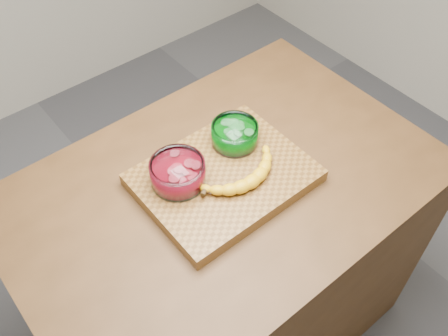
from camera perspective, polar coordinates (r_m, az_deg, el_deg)
ground at (r=2.15m, az=0.00°, el=-17.08°), size 3.50×3.50×0.00m
counter at (r=1.75m, az=0.00°, el=-11.06°), size 1.20×0.80×0.90m
cutting_board at (r=1.37m, az=0.00°, el=-1.11°), size 0.45×0.35×0.04m
bowl_red at (r=1.31m, az=-5.30°, el=-0.56°), size 0.15×0.15×0.07m
bowl_green at (r=1.41m, az=1.23°, el=3.88°), size 0.13×0.13×0.06m
banana at (r=1.32m, az=2.31°, el=-0.81°), size 0.28×0.12×0.04m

